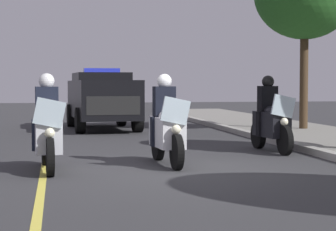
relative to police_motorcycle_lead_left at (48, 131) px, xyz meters
The scene contains 6 objects.
ground_plane 2.49m from the police_motorcycle_lead_left, 77.95° to the left, with size 80.00×80.00×0.00m, color #333335.
lane_stripe_center 0.86m from the police_motorcycle_lead_left, ahead, with size 48.00×0.12×0.01m, color #E0D14C.
police_motorcycle_lead_left is the anchor object (origin of this frame).
police_motorcycle_lead_right 2.24m from the police_motorcycle_lead_left, 100.32° to the left, with size 2.14×0.61×1.72m.
police_motorcycle_trailing 5.38m from the police_motorcycle_lead_left, 114.29° to the left, with size 2.14×0.61×1.72m.
police_suv 9.96m from the police_motorcycle_lead_left, behind, with size 5.01×2.32×2.05m.
Camera 1 is at (10.63, -2.18, 1.53)m, focal length 66.56 mm.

